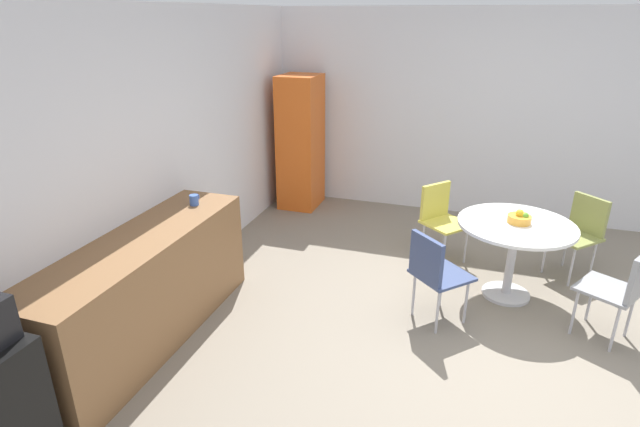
{
  "coord_description": "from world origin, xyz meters",
  "views": [
    {
      "loc": [
        -3.62,
        0.24,
        2.5
      ],
      "look_at": [
        0.05,
        1.45,
        0.95
      ],
      "focal_mm": 27.93,
      "sensor_mm": 36.0,
      "label": 1
    }
  ],
  "objects": [
    {
      "name": "ground_plane",
      "position": [
        0.0,
        0.0,
        0.0
      ],
      "size": [
        6.0,
        6.0,
        0.0
      ],
      "primitive_type": "plane",
      "color": "gray"
    },
    {
      "name": "wall_back",
      "position": [
        0.0,
        3.0,
        1.3
      ],
      "size": [
        6.0,
        0.1,
        2.6
      ],
      "primitive_type": "cube",
      "color": "silver",
      "rests_on": "ground_plane"
    },
    {
      "name": "wall_side_right",
      "position": [
        3.0,
        0.0,
        1.3
      ],
      "size": [
        0.1,
        6.0,
        2.6
      ],
      "primitive_type": "cube",
      "color": "silver",
      "rests_on": "ground_plane"
    },
    {
      "name": "counter_block",
      "position": [
        -0.77,
        2.65,
        0.45
      ],
      "size": [
        2.22,
        0.6,
        0.9
      ],
      "primitive_type": "cube",
      "color": "brown",
      "rests_on": "ground_plane"
    },
    {
      "name": "locker_cabinet",
      "position": [
        2.55,
        2.55,
        0.89
      ],
      "size": [
        0.6,
        0.5,
        1.78
      ],
      "primitive_type": "cube",
      "color": "orange",
      "rests_on": "ground_plane"
    },
    {
      "name": "round_table",
      "position": [
        0.86,
        -0.16,
        0.6
      ],
      "size": [
        1.04,
        1.04,
        0.75
      ],
      "color": "silver",
      "rests_on": "ground_plane"
    },
    {
      "name": "chair_navy",
      "position": [
        0.18,
        0.49,
        0.52
      ],
      "size": [
        0.59,
        0.59,
        0.83
      ],
      "color": "silver",
      "rests_on": "ground_plane"
    },
    {
      "name": "chair_gray",
      "position": [
        0.38,
        -0.96,
        0.52
      ],
      "size": [
        0.58,
        0.58,
        0.83
      ],
      "color": "silver",
      "rests_on": "ground_plane"
    },
    {
      "name": "chair_olive",
      "position": [
        1.53,
        -0.81,
        0.52
      ],
      "size": [
        0.59,
        0.59,
        0.83
      ],
      "color": "silver",
      "rests_on": "ground_plane"
    },
    {
      "name": "chair_yellow",
      "position": [
        1.47,
        0.56,
        0.52
      ],
      "size": [
        0.59,
        0.59,
        0.83
      ],
      "color": "silver",
      "rests_on": "ground_plane"
    },
    {
      "name": "fruit_bowl",
      "position": [
        0.88,
        -0.18,
        0.8
      ],
      "size": [
        0.21,
        0.21,
        0.13
      ],
      "color": "gold",
      "rests_on": "round_table"
    },
    {
      "name": "mug_white",
      "position": [
        0.01,
        2.63,
        0.95
      ],
      "size": [
        0.13,
        0.08,
        0.09
      ],
      "color": "#3F66BF",
      "rests_on": "counter_block"
    }
  ]
}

